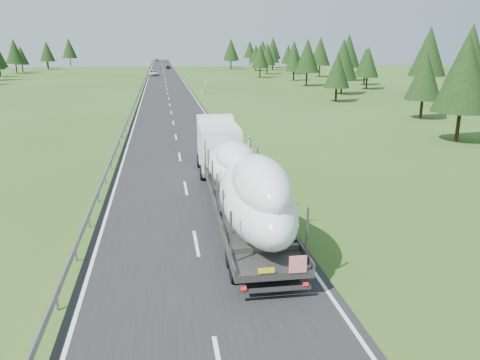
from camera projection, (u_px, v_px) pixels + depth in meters
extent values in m
cube|color=black|center=(166.00, 85.00, 108.37)|extent=(10.00, 400.00, 0.02)
cube|color=slate|center=(143.00, 83.00, 107.37)|extent=(0.08, 400.00, 0.32)
cube|color=silver|center=(249.00, 142.00, 42.96)|extent=(0.12, 0.07, 1.00)
cube|color=black|center=(249.00, 138.00, 42.88)|extent=(0.13, 0.08, 0.12)
cube|color=silver|center=(202.00, 91.00, 90.33)|extent=(0.12, 0.07, 1.00)
cube|color=black|center=(202.00, 89.00, 90.24)|extent=(0.13, 0.08, 0.12)
cube|color=silver|center=(187.00, 75.00, 137.69)|extent=(0.12, 0.07, 1.00)
cube|color=black|center=(187.00, 74.00, 137.60)|extent=(0.13, 0.08, 0.12)
cube|color=silver|center=(179.00, 67.00, 185.05)|extent=(0.12, 0.07, 1.00)
cube|color=black|center=(179.00, 67.00, 184.96)|extent=(0.13, 0.08, 0.12)
cube|color=silver|center=(175.00, 63.00, 232.42)|extent=(0.12, 0.07, 1.00)
cube|color=black|center=(175.00, 62.00, 232.33)|extent=(0.13, 0.08, 0.12)
cube|color=silver|center=(172.00, 60.00, 279.78)|extent=(0.12, 0.07, 1.00)
cube|color=black|center=(172.00, 59.00, 279.69)|extent=(0.13, 0.08, 0.12)
cube|color=silver|center=(170.00, 58.00, 327.14)|extent=(0.12, 0.07, 1.00)
cube|color=black|center=(170.00, 57.00, 327.05)|extent=(0.13, 0.08, 0.12)
cylinder|color=slate|center=(205.00, 88.00, 90.30)|extent=(0.08, 0.08, 2.00)
cube|color=silver|center=(205.00, 83.00, 90.02)|extent=(0.05, 0.90, 1.20)
cylinder|color=black|center=(465.00, 93.00, 70.18)|extent=(0.36, 0.36, 4.14)
cone|color=black|center=(470.00, 54.00, 68.58)|extent=(6.43, 6.43, 8.61)
cylinder|color=black|center=(425.00, 84.00, 86.29)|extent=(0.36, 0.36, 4.22)
cone|color=black|center=(429.00, 51.00, 84.66)|extent=(6.56, 6.56, 8.78)
cylinder|color=black|center=(367.00, 82.00, 98.76)|extent=(0.36, 0.36, 2.98)
cone|color=black|center=(368.00, 62.00, 97.61)|extent=(4.63, 4.63, 6.20)
cylinder|color=black|center=(364.00, 79.00, 109.61)|extent=(0.36, 0.36, 2.90)
cone|color=black|center=(366.00, 61.00, 108.50)|extent=(4.51, 4.51, 6.04)
cylinder|color=black|center=(347.00, 73.00, 122.27)|extent=(0.36, 0.36, 4.05)
cone|color=black|center=(348.00, 51.00, 120.71)|extent=(6.31, 6.31, 8.45)
cylinder|color=black|center=(319.00, 70.00, 137.57)|extent=(0.36, 0.36, 3.87)
cone|color=black|center=(320.00, 51.00, 136.07)|extent=(6.02, 6.02, 8.06)
cylinder|color=black|center=(293.00, 68.00, 151.00)|extent=(0.36, 0.36, 3.56)
cone|color=black|center=(294.00, 52.00, 149.63)|extent=(5.54, 5.54, 7.42)
cylinder|color=black|center=(288.00, 67.00, 167.02)|extent=(0.36, 0.36, 3.15)
cone|color=black|center=(288.00, 54.00, 165.80)|extent=(4.90, 4.90, 6.57)
cylinder|color=black|center=(272.00, 66.00, 174.37)|extent=(0.36, 0.36, 3.19)
cone|color=black|center=(273.00, 53.00, 173.14)|extent=(4.96, 4.96, 6.64)
cylinder|color=black|center=(273.00, 63.00, 191.74)|extent=(0.36, 0.36, 4.17)
cone|color=black|center=(273.00, 48.00, 190.13)|extent=(6.49, 6.49, 8.69)
cylinder|color=black|center=(263.00, 62.00, 205.81)|extent=(0.36, 0.36, 3.79)
cone|color=black|center=(263.00, 49.00, 204.35)|extent=(5.90, 5.90, 7.91)
cylinder|color=black|center=(250.00, 61.00, 217.90)|extent=(0.36, 0.36, 3.78)
cone|color=black|center=(250.00, 49.00, 216.44)|extent=(5.89, 5.89, 7.88)
cylinder|color=black|center=(458.00, 124.00, 44.83)|extent=(0.36, 0.36, 3.47)
cone|color=black|center=(465.00, 73.00, 43.50)|extent=(5.39, 5.39, 7.22)
cylinder|color=black|center=(421.00, 108.00, 59.12)|extent=(0.36, 0.36, 2.86)
cone|color=black|center=(425.00, 76.00, 58.02)|extent=(4.45, 4.45, 5.96)
cylinder|color=black|center=(336.00, 94.00, 76.97)|extent=(0.36, 0.36, 2.70)
cone|color=black|center=(337.00, 70.00, 75.93)|extent=(4.21, 4.21, 5.63)
cylinder|color=black|center=(341.00, 85.00, 88.29)|extent=(0.36, 0.36, 3.49)
cone|color=black|center=(343.00, 59.00, 86.94)|extent=(5.42, 5.42, 7.26)
cylinder|color=black|center=(307.00, 78.00, 106.55)|extent=(0.36, 0.36, 3.59)
cone|color=black|center=(307.00, 55.00, 105.17)|extent=(5.58, 5.58, 7.47)
cylinder|color=black|center=(294.00, 75.00, 122.99)|extent=(0.36, 0.36, 2.81)
cone|color=black|center=(294.00, 60.00, 121.90)|extent=(4.38, 4.38, 5.86)
cylinder|color=black|center=(260.00, 72.00, 133.88)|extent=(0.36, 0.36, 3.20)
cone|color=black|center=(260.00, 56.00, 132.65)|extent=(4.98, 4.98, 6.67)
cylinder|color=black|center=(267.00, 69.00, 149.91)|extent=(0.36, 0.36, 3.34)
cone|color=black|center=(267.00, 54.00, 148.62)|extent=(5.20, 5.20, 6.96)
cylinder|color=black|center=(256.00, 66.00, 168.79)|extent=(0.36, 0.36, 3.19)
cone|color=black|center=(256.00, 54.00, 167.55)|extent=(4.96, 4.96, 6.64)
cylinder|color=black|center=(231.00, 64.00, 180.52)|extent=(0.36, 0.36, 3.95)
cone|color=black|center=(231.00, 49.00, 178.99)|extent=(6.15, 6.15, 8.23)
cylinder|color=black|center=(231.00, 64.00, 195.77)|extent=(0.36, 0.36, 3.04)
cone|color=black|center=(231.00, 53.00, 194.60)|extent=(4.73, 4.73, 6.34)
cylinder|color=black|center=(0.00, 71.00, 136.91)|extent=(0.36, 0.36, 3.16)
cylinder|color=black|center=(16.00, 68.00, 152.38)|extent=(0.36, 0.36, 3.77)
cone|color=black|center=(14.00, 51.00, 150.93)|extent=(5.86, 5.86, 7.85)
cylinder|color=black|center=(23.00, 68.00, 160.38)|extent=(0.36, 0.36, 3.01)
cone|color=black|center=(21.00, 55.00, 159.22)|extent=(4.67, 4.67, 6.26)
cylinder|color=black|center=(48.00, 65.00, 177.86)|extent=(0.36, 0.36, 3.58)
cone|color=black|center=(47.00, 51.00, 176.48)|extent=(5.57, 5.57, 7.47)
cylinder|color=black|center=(47.00, 64.00, 191.49)|extent=(0.36, 0.36, 3.34)
cone|color=black|center=(46.00, 52.00, 190.20)|extent=(5.20, 5.20, 6.96)
cylinder|color=black|center=(70.00, 62.00, 205.09)|extent=(0.36, 0.36, 4.09)
cone|color=black|center=(69.00, 48.00, 203.51)|extent=(6.36, 6.36, 8.52)
cube|color=white|center=(218.00, 146.00, 33.66)|extent=(2.85, 5.52, 3.06)
cube|color=black|center=(214.00, 131.00, 36.14)|extent=(2.52, 0.14, 1.53)
cube|color=white|center=(214.00, 117.00, 35.46)|extent=(2.76, 1.37, 0.33)
cube|color=#524F4D|center=(221.00, 169.00, 33.03)|extent=(2.80, 3.34, 0.27)
cylinder|color=black|center=(199.00, 161.00, 35.75)|extent=(0.41, 1.10, 1.09)
cylinder|color=black|center=(232.00, 159.00, 36.15)|extent=(0.41, 1.10, 1.09)
cylinder|color=black|center=(203.00, 172.00, 32.43)|extent=(0.41, 1.10, 1.09)
cylinder|color=black|center=(239.00, 171.00, 32.83)|extent=(0.41, 1.10, 1.09)
cube|color=#524F4D|center=(243.00, 207.00, 24.12)|extent=(3.29, 15.37, 0.28)
cube|color=#524F4D|center=(215.00, 204.00, 23.81)|extent=(0.40, 15.30, 0.26)
cube|color=#524F4D|center=(271.00, 201.00, 24.27)|extent=(0.40, 15.30, 0.26)
cube|color=#524F4D|center=(235.00, 238.00, 17.34)|extent=(0.08, 0.08, 2.08)
cube|color=#524F4D|center=(310.00, 233.00, 17.81)|extent=(0.08, 0.08, 2.08)
cube|color=#524F4D|center=(226.00, 213.00, 19.83)|extent=(0.08, 0.08, 2.08)
cube|color=#524F4D|center=(292.00, 210.00, 20.29)|extent=(0.08, 0.08, 2.08)
cube|color=#524F4D|center=(218.00, 195.00, 22.31)|extent=(0.08, 0.08, 2.08)
cube|color=#524F4D|center=(277.00, 192.00, 22.78)|extent=(0.08, 0.08, 2.08)
cube|color=#524F4D|center=(212.00, 180.00, 24.80)|extent=(0.08, 0.08, 2.08)
cube|color=#524F4D|center=(266.00, 177.00, 25.26)|extent=(0.08, 0.08, 2.08)
cube|color=#524F4D|center=(207.00, 167.00, 27.28)|extent=(0.08, 0.08, 2.08)
cube|color=#524F4D|center=(256.00, 165.00, 27.75)|extent=(0.08, 0.08, 2.08)
cube|color=#524F4D|center=(203.00, 157.00, 29.77)|extent=(0.08, 0.08, 2.08)
cube|color=#524F4D|center=(248.00, 155.00, 30.23)|extent=(0.08, 0.08, 2.08)
cylinder|color=black|center=(239.00, 269.00, 18.46)|extent=(0.46, 1.10, 1.09)
cylinder|color=black|center=(298.00, 265.00, 18.84)|extent=(0.46, 1.10, 1.09)
cylinder|color=black|center=(234.00, 255.00, 19.70)|extent=(0.46, 1.10, 1.09)
cylinder|color=black|center=(289.00, 251.00, 20.09)|extent=(0.46, 1.10, 1.09)
cube|color=#524F4D|center=(279.00, 289.00, 17.06)|extent=(2.74, 0.19, 0.13)
cube|color=red|center=(302.00, 264.00, 16.85)|extent=(0.66, 0.06, 0.66)
cube|color=yellow|center=(271.00, 270.00, 16.71)|extent=(0.60, 0.06, 0.20)
cube|color=red|center=(249.00, 289.00, 16.76)|extent=(0.20, 0.07, 0.11)
cube|color=red|center=(310.00, 283.00, 17.13)|extent=(0.20, 0.07, 0.11)
ellipsoid|color=white|center=(257.00, 200.00, 20.37)|extent=(3.15, 9.00, 2.86)
ellipsoid|color=white|center=(263.00, 185.00, 19.03)|extent=(2.37, 5.71, 2.29)
ellipsoid|color=white|center=(232.00, 166.00, 27.51)|extent=(3.07, 7.35, 2.11)
ellipsoid|color=white|center=(234.00, 157.00, 26.44)|extent=(2.31, 4.66, 1.69)
imported|color=silver|center=(154.00, 73.00, 142.39)|extent=(2.97, 6.12, 1.68)
imported|color=black|center=(168.00, 67.00, 184.08)|extent=(1.93, 4.03, 1.33)
imported|color=#1B274D|center=(157.00, 60.00, 275.58)|extent=(1.77, 4.38, 1.41)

